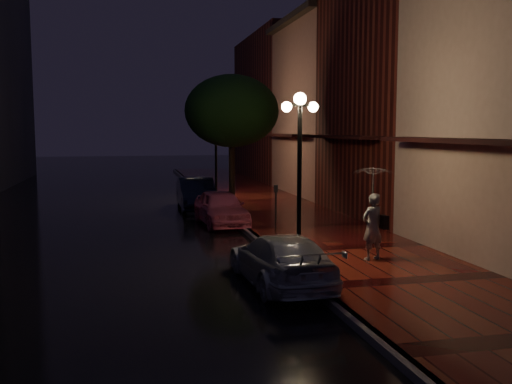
{
  "coord_description": "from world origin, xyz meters",
  "views": [
    {
      "loc": [
        -3.96,
        -18.97,
        3.52
      ],
      "look_at": [
        0.33,
        -0.04,
        1.4
      ],
      "focal_mm": 40.0,
      "sensor_mm": 36.0,
      "label": 1
    }
  ],
  "objects": [
    {
      "name": "street_tree",
      "position": [
        0.61,
        5.99,
        4.24
      ],
      "size": [
        4.16,
        4.16,
        5.8
      ],
      "color": "black",
      "rests_on": "sidewalk"
    },
    {
      "name": "pink_car",
      "position": [
        -0.6,
        1.72,
        0.65
      ],
      "size": [
        1.81,
        3.94,
        1.31
      ],
      "primitive_type": "imported",
      "rotation": [
        0.0,
        0.0,
        0.07
      ],
      "color": "#CD5471",
      "rests_on": "ground"
    },
    {
      "name": "curb",
      "position": [
        0.0,
        0.0,
        0.07
      ],
      "size": [
        0.25,
        60.0,
        0.15
      ],
      "primitive_type": "cube",
      "color": "#595451",
      "rests_on": "ground"
    },
    {
      "name": "silver_car",
      "position": [
        -0.6,
        -6.72,
        0.59
      ],
      "size": [
        1.87,
        4.16,
        1.18
      ],
      "primitive_type": "imported",
      "rotation": [
        0.0,
        0.0,
        3.19
      ],
      "color": "#A2A3A9",
      "rests_on": "ground"
    },
    {
      "name": "parking_meter",
      "position": [
        1.0,
        -0.18,
        1.05
      ],
      "size": [
        0.16,
        0.13,
        1.49
      ],
      "rotation": [
        0.0,
        0.0,
        -0.23
      ],
      "color": "black",
      "rests_on": "sidewalk"
    },
    {
      "name": "streetlamp_near",
      "position": [
        0.35,
        -5.0,
        2.6
      ],
      "size": [
        0.96,
        0.36,
        4.31
      ],
      "color": "black",
      "rests_on": "sidewalk"
    },
    {
      "name": "sidewalk",
      "position": [
        2.25,
        0.0,
        0.07
      ],
      "size": [
        4.5,
        60.0,
        0.15
      ],
      "primitive_type": "cube",
      "color": "#470C0E",
      "rests_on": "ground"
    },
    {
      "name": "navy_car",
      "position": [
        -1.0,
        6.07,
        0.7
      ],
      "size": [
        1.54,
        4.29,
        1.41
      ],
      "primitive_type": "imported",
      "rotation": [
        0.0,
        0.0,
        -0.01
      ],
      "color": "black",
      "rests_on": "ground"
    },
    {
      "name": "streetlamp_far",
      "position": [
        0.35,
        9.0,
        2.6
      ],
      "size": [
        0.96,
        0.36,
        4.31
      ],
      "color": "black",
      "rests_on": "sidewalk"
    },
    {
      "name": "ground",
      "position": [
        0.0,
        0.0,
        0.0
      ],
      "size": [
        120.0,
        120.0,
        0.0
      ],
      "primitive_type": "plane",
      "color": "black",
      "rests_on": "ground"
    },
    {
      "name": "storefront_mid",
      "position": [
        7.0,
        2.0,
        5.5
      ],
      "size": [
        5.0,
        8.0,
        11.0
      ],
      "primitive_type": "cube",
      "color": "#511914",
      "rests_on": "ground"
    },
    {
      "name": "storefront_far",
      "position": [
        7.0,
        10.0,
        4.5
      ],
      "size": [
        5.0,
        8.0,
        9.0
      ],
      "primitive_type": "cube",
      "color": "#8C5951",
      "rests_on": "ground"
    },
    {
      "name": "woman_with_umbrella",
      "position": [
        2.22,
        -5.4,
        1.77
      ],
      "size": [
        1.02,
        1.04,
        2.45
      ],
      "rotation": [
        0.0,
        0.0,
        3.45
      ],
      "color": "silver",
      "rests_on": "sidewalk"
    },
    {
      "name": "storefront_extra",
      "position": [
        7.0,
        20.0,
        5.0
      ],
      "size": [
        5.0,
        12.0,
        10.0
      ],
      "primitive_type": "cube",
      "color": "#511914",
      "rests_on": "ground"
    }
  ]
}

